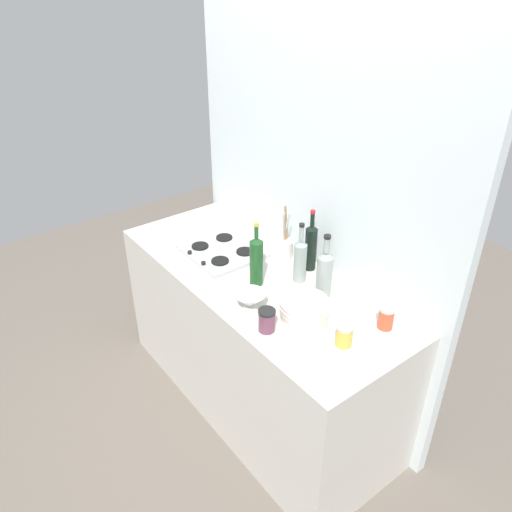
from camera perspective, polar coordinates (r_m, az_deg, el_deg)
The scene contains 14 objects.
ground_plane at distance 3.24m, azimuth 0.00°, elevation -15.70°, with size 6.00×6.00×0.00m, color #6B6056.
counter_block at distance 2.93m, azimuth 0.00°, elevation -9.62°, with size 1.80×0.70×0.90m, color beige.
backsplash_panel at distance 2.71m, azimuth 6.44°, elevation 6.56°, with size 1.90×0.06×2.49m, color silver.
stovetop_hob at distance 2.86m, azimuth -3.87°, elevation 0.56°, with size 0.41×0.37×0.04m.
plate_stack at distance 2.33m, azimuth 5.55°, elevation -6.13°, with size 0.24×0.24×0.10m.
wine_bottle_leftmost at distance 2.46m, azimuth 7.81°, elevation -1.89°, with size 0.08×0.08×0.34m.
wine_bottle_mid_left at distance 2.52m, azimuth 0.04°, elevation -0.50°, with size 0.07×0.07×0.35m.
wine_bottle_mid_right at distance 2.66m, azimuth 6.26°, elevation 1.12°, with size 0.06×0.06×0.35m.
wine_bottle_rightmost at distance 2.57m, azimuth 5.05°, elevation -0.38°, with size 0.07×0.07×0.33m.
mixing_bowl at distance 2.39m, azimuth -0.67°, elevation -5.07°, with size 0.15×0.15×0.09m.
utensil_crock at distance 2.80m, azimuth 3.29°, elevation 1.10°, with size 0.09×0.09×0.31m.
condiment_jar_front at distance 2.26m, azimuth 1.24°, elevation -7.33°, with size 0.08×0.08×0.11m.
condiment_jar_rear at distance 2.35m, azimuth 14.61°, elevation -6.81°, with size 0.07×0.07×0.11m.
condiment_jar_spare at distance 2.22m, azimuth 10.02°, elevation -8.88°, with size 0.08×0.08×0.10m.
Camera 1 is at (1.77, -1.35, 2.35)m, focal length 35.08 mm.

